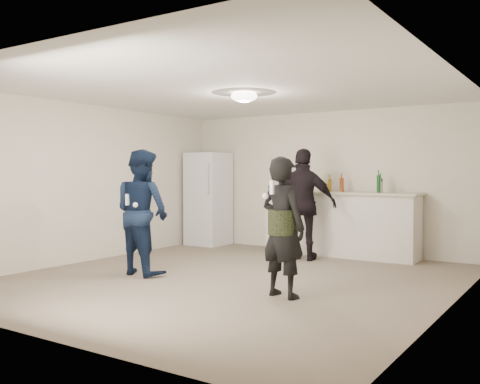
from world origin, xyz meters
The scene contains 21 objects.
floor centered at (0.00, 0.00, 0.00)m, with size 6.00×6.00×0.00m, color #6B5B4C.
ceiling centered at (0.00, 0.00, 2.50)m, with size 6.00×6.00×0.00m, color silver.
wall_back centered at (0.00, 3.00, 1.25)m, with size 6.00×6.00×0.00m, color beige.
wall_front centered at (0.00, -3.00, 1.25)m, with size 6.00×6.00×0.00m, color beige.
wall_left centered at (-2.75, 0.00, 1.25)m, with size 6.00×6.00×0.00m, color beige.
wall_right centered at (2.75, 0.00, 1.25)m, with size 6.00×6.00×0.00m, color beige.
counter centered at (0.42, 2.67, 0.53)m, with size 2.60×0.56×1.05m, color silver.
counter_top centered at (0.42, 2.67, 1.07)m, with size 2.68×0.64×0.04m, color beige.
fridge centered at (-2.31, 2.60, 0.90)m, with size 0.70×0.70×1.80m, color white.
fridge_handle centered at (-2.03, 2.23, 1.30)m, with size 0.02×0.02×0.60m, color #BDBDC1.
ceiling_dome centered at (0.00, 0.30, 2.45)m, with size 0.36×0.36×0.16m, color white.
shaker centered at (0.19, 2.82, 1.18)m, with size 0.08×0.08×0.17m, color silver.
man centered at (-1.24, -0.39, 0.86)m, with size 0.84×0.66×1.73m, color #102245.
woman centered at (1.06, -0.54, 0.80)m, with size 0.58×0.38×1.59m, color black.
camo_shorts centered at (1.06, -0.54, 0.85)m, with size 0.34×0.34×0.28m, color #273618.
spectator centered at (0.11, 1.92, 0.90)m, with size 1.06×0.44×1.80m, color black.
remote_man centered at (-1.24, -0.67, 1.05)m, with size 0.04×0.04×0.15m, color white.
nunchuk_man centered at (-1.12, -0.64, 0.98)m, with size 0.07×0.07×0.07m, color silver.
remote_woman centered at (1.06, -0.79, 1.25)m, with size 0.04×0.04×0.15m, color white.
nunchuk_woman centered at (0.96, -0.76, 1.15)m, with size 0.07×0.07×0.07m, color white.
bottle_cluster centered at (0.75, 2.65, 1.21)m, with size 0.98×0.23×0.28m.
Camera 1 is at (3.94, -5.84, 1.40)m, focal length 40.00 mm.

